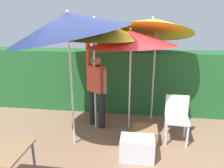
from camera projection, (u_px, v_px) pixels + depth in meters
The scene contains 10 objects.
ground_plane at pixel (110, 142), 4.16m from camera, with size 24.00×24.00×0.00m, color #937056.
hedge_row at pixel (119, 81), 5.54m from camera, with size 8.00×0.70×1.56m, color #23602D.
umbrella_rainbow at pixel (155, 26), 4.55m from camera, with size 1.72×1.69×2.61m.
umbrella_orange at pixel (94, 28), 4.14m from camera, with size 1.91×1.90×2.39m.
umbrella_yellow at pixel (131, 39), 4.19m from camera, with size 1.81×1.81×2.17m.
umbrella_navy at pixel (68, 24), 3.46m from camera, with size 2.10×2.06×2.65m.
person_vendor at pixel (97, 86), 4.56m from camera, with size 0.52×0.37×1.88m.
chair_plastic at pixel (177, 116), 4.12m from camera, with size 0.46×0.46×0.89m.
cooler_box at pixel (137, 148), 3.62m from camera, with size 0.58×0.37×0.39m, color silver.
crate_cardboard at pixel (145, 135), 4.10m from camera, with size 0.46×0.39×0.32m, color #9E7A4C.
Camera 1 is at (0.54, -3.62, 2.29)m, focal length 34.13 mm.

